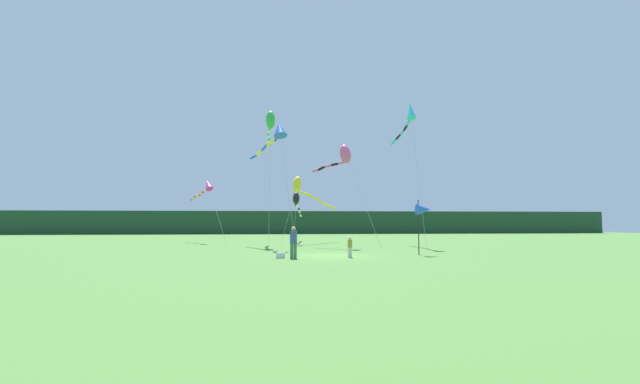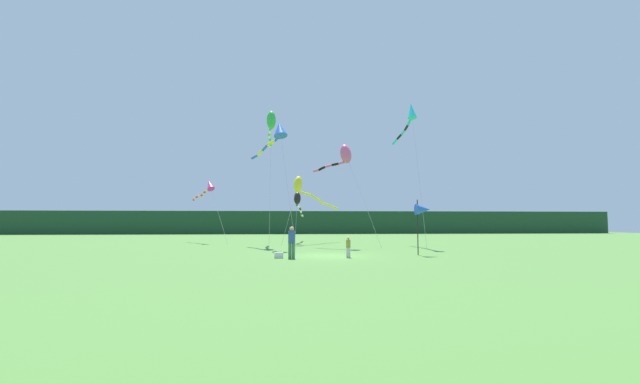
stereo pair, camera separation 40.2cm
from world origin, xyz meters
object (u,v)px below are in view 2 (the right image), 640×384
kite_cyan (409,116)px  kite_rainbow (344,155)px  person_child (348,246)px  kite_black (298,201)px  person_adult (292,241)px  cooler_box (279,255)px  kite_magenta (208,187)px  kite_green (271,122)px  kite_blue (278,132)px  banner_flag_pole (423,210)px  kite_yellow (303,188)px

kite_cyan → kite_rainbow: 6.57m
person_child → kite_black: bearing=98.1°
person_adult → cooler_box: size_ratio=3.52×
kite_magenta → person_child: bearing=-57.6°
person_adult → kite_green: (-1.64, 12.95, 9.75)m
cooler_box → kite_green: 16.50m
kite_cyan → kite_black: 13.18m
kite_green → kite_blue: bearing=-79.7°
kite_blue → kite_rainbow: 5.70m
banner_flag_pole → kite_black: 16.91m
person_adult → kite_magenta: size_ratio=0.27×
person_adult → kite_cyan: bearing=46.1°
kite_black → banner_flag_pole: bearing=-64.7°
kite_magenta → kite_green: size_ratio=0.56×
kite_yellow → kite_cyan: kite_cyan is taller
cooler_box → kite_black: kite_black is taller
kite_magenta → kite_cyan: bearing=-22.7°
kite_magenta → kite_blue: size_ratio=0.66×
person_child → kite_green: size_ratio=0.10×
person_adult → cooler_box: person_adult is taller
kite_green → kite_cyan: bearing=-12.4°
banner_flag_pole → kite_yellow: size_ratio=0.53×
kite_yellow → kite_cyan: 11.42m
kite_black → cooler_box: bearing=-95.4°
kite_green → kite_rainbow: kite_green is taller
person_child → kite_cyan: kite_cyan is taller
person_child → cooler_box: (-3.92, -0.05, -0.50)m
person_child → kite_green: kite_green is taller
person_adult → kite_yellow: 15.54m
kite_magenta → kite_cyan: kite_cyan is taller
person_child → kite_blue: size_ratio=0.12×
banner_flag_pole → kite_rainbow: bearing=113.4°
person_adult → kite_magenta: (-7.88, 17.85, 4.39)m
kite_magenta → kite_green: (6.24, -4.90, 5.36)m
kite_black → kite_cyan: bearing=-35.7°
cooler_box → banner_flag_pole: banner_flag_pole is taller
cooler_box → kite_blue: kite_blue is taller
person_child → cooler_box: size_ratio=2.34×
person_child → kite_black: (-2.36, 16.59, 3.38)m
cooler_box → kite_green: kite_green is taller
person_child → kite_yellow: (-1.95, 14.57, 4.45)m
kite_magenta → kite_blue: kite_blue is taller
person_child → kite_yellow: kite_yellow is taller
person_adult → kite_black: kite_black is taller
person_adult → kite_cyan: 17.49m
person_child → kite_blue: (-4.21, 9.03, 8.43)m
kite_blue → kite_green: kite_green is taller
person_child → kite_blue: kite_blue is taller
kite_magenta → kite_black: kite_magenta is taller
person_adult → person_child: (3.21, 0.36, -0.33)m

